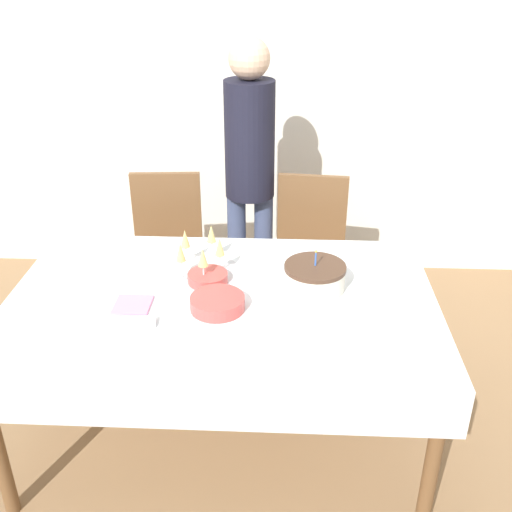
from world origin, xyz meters
TOP-DOWN VIEW (x-y plane):
  - ground_plane at (0.00, 0.00)m, footprint 12.00×12.00m
  - wall_back at (0.00, 1.75)m, footprint 8.00×0.05m
  - dining_table at (0.00, 0.00)m, footprint 1.84×1.16m
  - dining_chair_far_left at (-0.41, 0.90)m, footprint 0.45×0.45m
  - dining_chair_far_right at (0.41, 0.90)m, footprint 0.46×0.46m
  - birthday_cake at (0.40, 0.09)m, footprint 0.27×0.27m
  - champagne_tray at (-0.12, 0.21)m, footprint 0.36×0.36m
  - plate_stack_main at (-0.01, -0.10)m, footprint 0.23×0.23m
  - plate_stack_dessert at (-0.07, 0.12)m, footprint 0.18×0.18m
  - cake_knife at (0.51, -0.11)m, footprint 0.30×0.04m
  - fork_pile at (-0.32, -0.23)m, footprint 0.17×0.07m
  - napkin_pile at (-0.36, -0.10)m, footprint 0.15×0.15m
  - person_standing at (0.06, 1.04)m, footprint 0.28×0.28m

SIDE VIEW (x-z plane):
  - ground_plane at x=0.00m, z-range 0.00..0.00m
  - dining_chair_far_left at x=-0.41m, z-range 0.05..1.00m
  - dining_chair_far_right at x=0.41m, z-range 0.05..1.00m
  - dining_table at x=0.00m, z-range 0.28..1.04m
  - cake_knife at x=0.51m, z-range 0.76..0.76m
  - napkin_pile at x=-0.36m, z-range 0.76..0.77m
  - fork_pile at x=-0.32m, z-range 0.76..0.78m
  - plate_stack_dessert at x=-0.07m, z-range 0.76..0.81m
  - plate_stack_main at x=-0.01m, z-range 0.76..0.82m
  - birthday_cake at x=0.40m, z-range 0.72..0.91m
  - champagne_tray at x=-0.12m, z-range 0.74..0.92m
  - person_standing at x=0.06m, z-range 0.18..1.87m
  - wall_back at x=0.00m, z-range 0.00..2.70m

